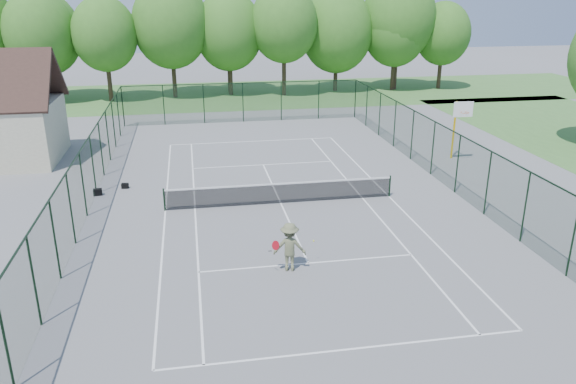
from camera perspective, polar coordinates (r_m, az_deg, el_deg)
name	(u,v)px	position (r m, az deg, el deg)	size (l,w,h in m)	color
ground	(281,203)	(27.18, -0.73, -1.16)	(140.00, 140.00, 0.00)	slate
grass_far	(231,95)	(56.03, -5.80, 9.82)	(80.00, 16.00, 0.01)	#4C813B
court_lines	(281,203)	(27.18, -0.73, -1.15)	(11.05, 23.85, 0.01)	white
tennis_net	(281,192)	(26.98, -0.74, -0.02)	(11.08, 0.08, 1.10)	black
fence_enclosure	(281,173)	(26.66, -0.75, 1.97)	(18.05, 36.05, 3.02)	#1B3921
tree_line_far	(229,31)	(55.30, -6.02, 15.93)	(39.40, 6.40, 9.70)	#3F2D1F
basketball_goal	(459,119)	(34.88, 16.98, 7.15)	(1.20, 1.43, 3.65)	#D2A406
sports_bag_a	(98,192)	(29.75, -18.77, -0.01)	(0.42, 0.25, 0.34)	black
sports_bag_b	(125,186)	(30.38, -16.23, 0.61)	(0.35, 0.21, 0.27)	black
tennis_player	(290,247)	(20.56, 0.17, -5.59)	(1.90, 0.92, 1.85)	#676B49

